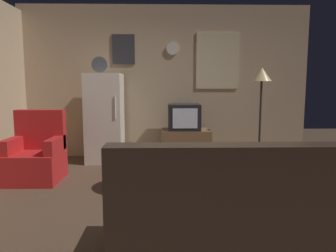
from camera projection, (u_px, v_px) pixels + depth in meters
name	position (u px, v px, depth m)	size (l,w,h in m)	color
ground_plane	(167.00, 203.00, 3.57)	(12.00, 12.00, 0.00)	#4C3828
wall_with_art	(165.00, 82.00, 5.82)	(5.20, 0.12, 2.72)	tan
fridge	(105.00, 118.00, 5.42)	(0.60, 0.62, 1.77)	silver
tv_stand	(186.00, 145.00, 5.55)	(0.84, 0.53, 0.54)	brown
crt_tv	(184.00, 117.00, 5.48)	(0.54, 0.51, 0.44)	black
standing_lamp	(262.00, 82.00, 5.16)	(0.32, 0.32, 1.59)	#332D28
coffee_table	(146.00, 173.00, 4.00)	(0.72, 0.72, 0.42)	brown
wine_glass	(151.00, 151.00, 3.96)	(0.05, 0.05, 0.15)	silver
mug_ceramic_white	(139.00, 154.00, 3.92)	(0.08, 0.08, 0.09)	silver
mug_ceramic_tan	(127.00, 154.00, 3.90)	(0.08, 0.08, 0.09)	tan
remote_control	(153.00, 156.00, 3.95)	(0.15, 0.04, 0.02)	black
armchair	(37.00, 156.00, 4.38)	(0.68, 0.68, 0.96)	red
couch	(225.00, 219.00, 2.38)	(1.70, 0.80, 0.92)	#38281E
book_stack	(221.00, 157.00, 5.46)	(0.20, 0.18, 0.15)	#543E6F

